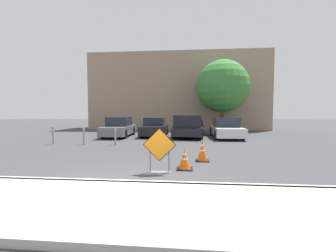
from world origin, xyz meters
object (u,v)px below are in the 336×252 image
(bollard_nearest, at_px, (115,136))
(bollard_third, at_px, (53,134))
(parked_car_nearest, at_px, (119,128))
(parked_car_second, at_px, (155,127))
(traffic_cone_second, at_px, (202,151))
(bollard_second, at_px, (84,136))
(pickup_truck, at_px, (189,127))
(traffic_cone_nearest, at_px, (185,159))
(parked_car_third, at_px, (226,128))
(road_closed_sign, at_px, (159,149))

(bollard_nearest, xyz_separation_m, bollard_third, (-3.67, 0.00, 0.08))
(parked_car_nearest, xyz_separation_m, bollard_third, (-2.47, -4.44, -0.12))
(parked_car_second, bearing_deg, traffic_cone_second, 109.23)
(traffic_cone_second, xyz_separation_m, bollard_second, (-6.42, 3.78, 0.10))
(bollard_nearest, height_order, bollard_third, bollard_third)
(pickup_truck, relative_size, bollard_third, 5.32)
(traffic_cone_nearest, relative_size, parked_car_nearest, 0.14)
(parked_car_nearest, height_order, bollard_third, parked_car_nearest)
(traffic_cone_nearest, distance_m, bollard_second, 7.70)
(bollard_second, bearing_deg, parked_car_nearest, 81.82)
(traffic_cone_second, height_order, parked_car_third, parked_car_third)
(pickup_truck, height_order, bollard_nearest, pickup_truck)
(pickup_truck, relative_size, bollard_nearest, 6.27)
(road_closed_sign, bearing_deg, parked_car_third, 70.57)
(traffic_cone_second, height_order, bollard_second, bollard_second)
(parked_car_third, bearing_deg, bollard_third, 22.48)
(parked_car_nearest, bearing_deg, parked_car_second, -169.68)
(parked_car_second, distance_m, bollard_third, 7.20)
(parked_car_second, relative_size, bollard_nearest, 4.92)
(bollard_third, bearing_deg, traffic_cone_nearest, -33.57)
(road_closed_sign, relative_size, parked_car_third, 0.29)
(parked_car_second, distance_m, parked_car_third, 5.33)
(parked_car_third, height_order, bollard_third, parked_car_third)
(parked_car_nearest, height_order, bollard_nearest, parked_car_nearest)
(parked_car_second, height_order, bollard_second, parked_car_second)
(traffic_cone_second, height_order, parked_car_nearest, parked_car_nearest)
(parked_car_second, bearing_deg, road_closed_sign, 99.13)
(parked_car_third, height_order, bollard_second, parked_car_third)
(parked_car_nearest, relative_size, bollard_nearest, 5.29)
(road_closed_sign, xyz_separation_m, parked_car_nearest, (-4.42, 10.00, -0.05))
(parked_car_second, height_order, bollard_nearest, parked_car_second)
(bollard_third, bearing_deg, pickup_truck, 30.42)
(parked_car_third, xyz_separation_m, bollard_second, (-8.58, -4.43, -0.17))
(road_closed_sign, xyz_separation_m, traffic_cone_second, (1.37, 1.79, -0.33))
(road_closed_sign, xyz_separation_m, parked_car_second, (-1.77, 10.62, -0.07))
(traffic_cone_second, bearing_deg, traffic_cone_nearest, -116.05)
(pickup_truck, bearing_deg, traffic_cone_second, 97.24)
(traffic_cone_nearest, relative_size, parked_car_second, 0.15)
(pickup_truck, bearing_deg, bollard_third, 34.12)
(parked_car_second, height_order, bollard_third, parked_car_second)
(road_closed_sign, distance_m, pickup_truck, 10.15)
(traffic_cone_nearest, xyz_separation_m, parked_car_third, (2.78, 9.49, 0.34))
(traffic_cone_nearest, xyz_separation_m, parked_car_nearest, (-5.16, 9.50, 0.35))
(pickup_truck, height_order, parked_car_third, pickup_truck)
(bollard_second, bearing_deg, traffic_cone_second, -30.45)
(parked_car_third, relative_size, bollard_second, 5.00)
(traffic_cone_nearest, relative_size, pickup_truck, 0.12)
(parked_car_second, relative_size, pickup_truck, 0.78)
(parked_car_second, height_order, pickup_truck, pickup_truck)
(traffic_cone_nearest, bearing_deg, parked_car_nearest, 118.49)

